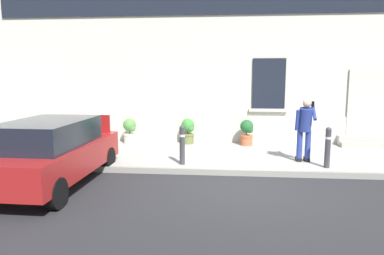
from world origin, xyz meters
name	(u,v)px	position (x,y,z in m)	size (l,w,h in m)	color
ground_plane	(246,187)	(0.00, 0.00, 0.00)	(80.00, 80.00, 0.00)	#232326
sidewalk	(241,156)	(0.00, 2.80, 0.07)	(24.00, 3.60, 0.15)	#99968E
curb_edge	(244,173)	(0.00, 0.94, 0.07)	(24.00, 0.12, 0.15)	gray
building_facade	(240,40)	(0.01, 5.29, 3.73)	(24.00, 1.52, 7.50)	beige
entrance_stoop	(365,142)	(4.18, 4.33, 0.28)	(1.74, 0.64, 0.32)	#9E998E
hatchback_car_red	(52,151)	(-4.38, -0.22, 0.79)	(1.86, 4.10, 1.50)	maroon
bollard_near_person	(328,146)	(2.10, 1.35, 0.71)	(0.15, 0.15, 1.04)	#333338
bollard_far_left	(182,143)	(-1.61, 1.35, 0.71)	(0.15, 0.15, 1.04)	#333338
person_on_phone	(305,126)	(1.64, 1.90, 1.15)	(0.51, 0.51, 1.74)	navy
planter_cream	(130,130)	(-3.75, 4.05, 0.61)	(0.44, 0.44, 0.86)	beige
planter_olive	(188,130)	(-1.75, 4.23, 0.61)	(0.44, 0.44, 0.86)	#606B38
planter_terracotta	(247,132)	(0.25, 4.12, 0.61)	(0.44, 0.44, 0.86)	#B25B38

